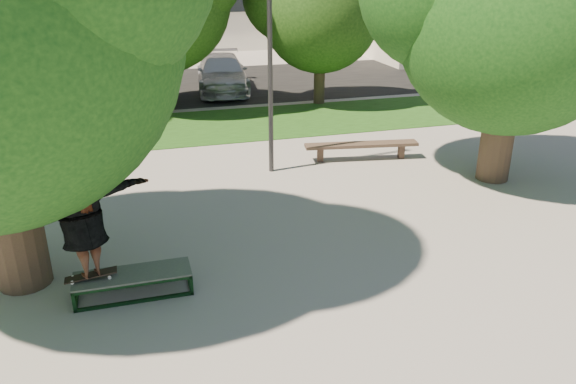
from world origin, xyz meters
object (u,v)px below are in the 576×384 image
object	(u,v)px
car_dark	(114,84)
lamppost	(270,43)
grind_box	(134,283)
car_silver_b	(222,73)
bench	(361,146)
tree_right	(512,1)
car_silver_a	(75,74)
car_grey	(134,79)

from	to	relation	value
car_dark	lamppost	bearing A→B (deg)	-77.34
grind_box	car_silver_b	xyz separation A→B (m)	(3.97, 14.53, 0.51)
lamppost	bench	world-z (taller)	lamppost
tree_right	car_silver_b	distance (m)	12.88
car_silver_a	car_dark	xyz separation A→B (m)	(1.50, -2.64, 0.02)
tree_right	lamppost	size ratio (longest dim) A/B	1.07
car_silver_a	car_silver_b	world-z (taller)	car_silver_b
tree_right	lamppost	xyz separation A→B (m)	(-4.92, 1.92, -0.94)
grind_box	car_grey	size ratio (longest dim) A/B	0.34
grind_box	car_dark	xyz separation A→B (m)	(-0.24, 13.70, 0.48)
car_silver_b	grind_box	bearing A→B (deg)	-98.54
tree_right	car_silver_a	xyz separation A→B (m)	(-10.15, 13.42, -3.45)
bench	car_silver_b	world-z (taller)	car_silver_b
grind_box	car_dark	size ratio (longest dim) A/B	0.45
lamppost	car_dark	world-z (taller)	lamppost
tree_right	car_silver_a	bearing A→B (deg)	127.12
car_grey	tree_right	bearing A→B (deg)	-60.40
tree_right	car_silver_a	world-z (taller)	tree_right
grind_box	car_dark	distance (m)	13.71
car_grey	grind_box	bearing A→B (deg)	-97.85
car_dark	car_grey	world-z (taller)	car_grey
bench	car_grey	size ratio (longest dim) A/B	0.58
grind_box	car_silver_b	world-z (taller)	car_silver_b
lamppost	bench	distance (m)	3.73
car_silver_a	car_silver_b	distance (m)	5.99
car_silver_b	car_silver_a	bearing A→B (deg)	169.04
tree_right	bench	distance (m)	4.90
lamppost	grind_box	xyz separation A→B (m)	(-3.50, -4.85, -2.96)
grind_box	car_grey	distance (m)	14.09
car_grey	car_silver_b	bearing A→B (deg)	1.71
grind_box	bench	xyz separation A→B (m)	(6.00, 5.02, 0.19)
tree_right	grind_box	size ratio (longest dim) A/B	3.62
tree_right	bench	bearing A→B (deg)	139.17
lamppost	car_dark	xyz separation A→B (m)	(-3.74, 8.86, -2.49)
car_dark	grind_box	bearing A→B (deg)	-99.24
car_dark	tree_right	bearing A→B (deg)	-61.45
car_silver_a	car_dark	bearing A→B (deg)	-70.51
grind_box	car_silver_a	xyz separation A→B (m)	(-1.74, 16.35, 0.45)
lamppost	tree_right	bearing A→B (deg)	-21.28
lamppost	grind_box	bearing A→B (deg)	-125.83
lamppost	car_grey	distance (m)	10.00
bench	car_grey	world-z (taller)	car_grey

